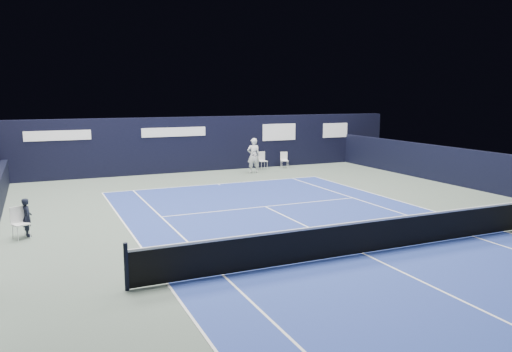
# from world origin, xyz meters

# --- Properties ---
(ground) EXTENTS (48.00, 48.00, 0.00)m
(ground) POSITION_xyz_m (0.00, 2.00, 0.00)
(ground) COLOR #516055
(ground) RESTS_ON ground
(court_surface) EXTENTS (10.97, 23.77, 0.01)m
(court_surface) POSITION_xyz_m (0.00, 0.00, 0.00)
(court_surface) COLOR navy
(court_surface) RESTS_ON ground
(enclosure_wall_right) EXTENTS (0.30, 22.00, 1.80)m
(enclosure_wall_right) POSITION_xyz_m (10.50, 6.00, 0.90)
(enclosure_wall_right) COLOR black
(enclosure_wall_right) RESTS_ON ground
(folding_chair_back_a) EXTENTS (0.47, 0.50, 1.03)m
(folding_chair_back_a) POSITION_xyz_m (4.12, 15.69, 0.68)
(folding_chair_back_a) COLOR silver
(folding_chair_back_a) RESTS_ON ground
(folding_chair_back_b) EXTENTS (0.52, 0.51, 0.96)m
(folding_chair_back_b) POSITION_xyz_m (5.51, 15.52, 0.55)
(folding_chair_back_b) COLOR white
(folding_chair_back_b) RESTS_ON ground
(line_judge_chair) EXTENTS (0.56, 0.56, 0.97)m
(line_judge_chair) POSITION_xyz_m (-8.67, 5.53, 0.55)
(line_judge_chair) COLOR white
(line_judge_chair) RESTS_ON ground
(line_judge) EXTENTS (0.37, 0.49, 1.20)m
(line_judge) POSITION_xyz_m (-8.45, 5.66, 0.60)
(line_judge) COLOR black
(line_judge) RESTS_ON ground
(court_markings) EXTENTS (11.03, 23.83, 0.00)m
(court_markings) POSITION_xyz_m (0.00, 0.00, 0.01)
(court_markings) COLOR white
(court_markings) RESTS_ON court_surface
(tennis_net) EXTENTS (12.90, 0.10, 1.10)m
(tennis_net) POSITION_xyz_m (0.00, 0.00, 0.51)
(tennis_net) COLOR black
(tennis_net) RESTS_ON ground
(back_sponsor_wall) EXTENTS (26.00, 0.63, 3.10)m
(back_sponsor_wall) POSITION_xyz_m (0.01, 16.50, 1.55)
(back_sponsor_wall) COLOR black
(back_sponsor_wall) RESTS_ON ground
(tennis_player) EXTENTS (0.77, 0.89, 1.96)m
(tennis_player) POSITION_xyz_m (3.04, 14.46, 0.98)
(tennis_player) COLOR white
(tennis_player) RESTS_ON ground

